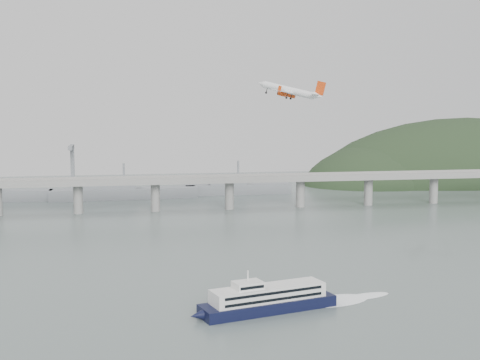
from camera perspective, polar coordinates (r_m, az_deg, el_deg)
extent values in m
plane|color=#566361|center=(241.51, 2.46, -9.94)|extent=(900.00, 900.00, 0.00)
cube|color=gray|center=(431.66, -3.57, -0.04)|extent=(800.00, 22.00, 2.20)
cube|color=gray|center=(421.09, -3.40, 0.07)|extent=(800.00, 0.60, 1.80)
cube|color=gray|center=(441.81, -3.74, 0.36)|extent=(800.00, 0.60, 1.80)
cylinder|color=gray|center=(430.54, -14.19, -1.65)|extent=(6.00, 6.00, 21.00)
cylinder|color=gray|center=(430.30, -7.53, -1.51)|extent=(6.00, 6.00, 21.00)
cylinder|color=gray|center=(435.84, -0.95, -1.36)|extent=(6.00, 6.00, 21.00)
cylinder|color=gray|center=(446.94, 5.38, -1.20)|extent=(6.00, 6.00, 21.00)
cylinder|color=gray|center=(463.20, 11.34, -1.03)|extent=(6.00, 6.00, 21.00)
cylinder|color=gray|center=(484.10, 16.83, -0.87)|extent=(6.00, 6.00, 21.00)
ellipsoid|color=black|center=(648.45, 19.31, -1.65)|extent=(320.00, 150.00, 156.00)
ellipsoid|color=black|center=(596.78, 11.88, -1.51)|extent=(140.00, 110.00, 96.00)
cube|color=slate|center=(494.86, -10.25, -1.19)|extent=(110.55, 21.43, 8.00)
cube|color=slate|center=(493.95, -11.55, -0.29)|extent=(39.01, 16.73, 8.00)
cylinder|color=slate|center=(493.06, -10.29, 0.66)|extent=(1.60, 1.60, 14.00)
cube|color=slate|center=(513.26, -0.17, -0.82)|extent=(85.00, 13.60, 8.00)
cube|color=slate|center=(510.86, -1.10, 0.05)|extent=(29.75, 11.90, 8.00)
cylinder|color=slate|center=(511.53, -0.17, 0.96)|extent=(1.60, 1.60, 14.00)
cube|color=slate|center=(529.20, -14.66, 0.93)|extent=(3.00, 3.00, 40.00)
cube|color=slate|center=(517.93, -14.79, 2.81)|extent=(3.00, 28.00, 3.00)
cube|color=black|center=(219.99, 2.51, -11.06)|extent=(48.60, 22.69, 3.78)
cone|color=black|center=(209.96, -3.81, -11.93)|extent=(5.52, 4.83, 3.78)
cube|color=silver|center=(218.76, 2.52, -10.00)|extent=(40.81, 18.99, 4.73)
cube|color=black|center=(214.37, 3.12, -10.00)|extent=(34.84, 9.04, 0.95)
cube|color=black|center=(215.02, 3.11, -10.58)|extent=(34.84, 9.04, 0.95)
cube|color=black|center=(222.50, 1.94, -9.39)|extent=(34.84, 9.04, 0.95)
cube|color=black|center=(223.13, 1.94, -9.95)|extent=(34.84, 9.04, 0.95)
cube|color=silver|center=(214.51, 0.71, -9.33)|extent=(10.80, 8.75, 2.46)
cube|color=black|center=(211.61, 1.11, -9.55)|extent=(8.27, 2.22, 0.95)
cylinder|color=silver|center=(213.72, 0.71, -8.54)|extent=(0.57, 0.57, 3.78)
ellipsoid|color=white|center=(233.44, 8.38, -10.57)|extent=(29.75, 19.93, 0.19)
ellipsoid|color=white|center=(240.72, 11.05, -10.10)|extent=(21.47, 11.65, 0.19)
cylinder|color=white|center=(322.93, 4.34, 7.97)|extent=(22.74, 21.44, 9.63)
cone|color=white|center=(329.80, 1.89, 8.56)|extent=(5.83, 5.73, 4.38)
cone|color=white|center=(316.50, 6.99, 7.41)|extent=(6.59, 6.22, 4.60)
cube|color=white|center=(322.54, 4.45, 7.76)|extent=(24.91, 29.09, 3.14)
cube|color=white|center=(316.86, 6.85, 7.57)|extent=(9.88, 11.16, 1.54)
cube|color=red|center=(316.46, 7.16, 8.10)|extent=(4.85, 3.69, 7.25)
cylinder|color=red|center=(328.12, 4.56, 7.51)|extent=(4.89, 4.74, 3.16)
cylinder|color=black|center=(328.97, 4.23, 7.59)|extent=(2.10, 2.15, 2.29)
cube|color=white|center=(328.10, 4.60, 7.68)|extent=(2.24, 1.85, 1.71)
cylinder|color=red|center=(318.26, 3.76, 7.65)|extent=(4.89, 4.74, 3.16)
cylinder|color=black|center=(319.14, 3.43, 7.73)|extent=(2.10, 2.15, 2.29)
cube|color=white|center=(318.24, 3.80, 7.83)|extent=(2.24, 1.85, 1.71)
cylinder|color=black|center=(324.91, 4.57, 7.42)|extent=(0.97, 0.74, 2.40)
cylinder|color=black|center=(324.94, 4.52, 7.23)|extent=(1.28, 1.09, 1.32)
cylinder|color=black|center=(320.24, 4.19, 7.49)|extent=(0.97, 0.74, 2.40)
cylinder|color=black|center=(320.27, 4.15, 7.30)|extent=(1.28, 1.09, 1.32)
cylinder|color=black|center=(328.08, 2.38, 7.94)|extent=(0.97, 0.74, 2.40)
cylinder|color=black|center=(328.11, 2.34, 7.76)|extent=(1.28, 1.09, 1.32)
cube|color=red|center=(337.08, 5.97, 7.66)|extent=(1.79, 1.38, 2.67)
cube|color=red|center=(306.48, 3.55, 8.14)|extent=(1.79, 1.38, 2.67)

